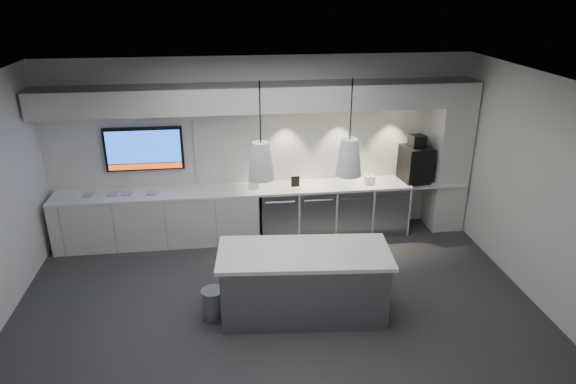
{
  "coord_description": "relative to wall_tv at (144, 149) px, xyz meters",
  "views": [
    {
      "loc": [
        -0.58,
        -5.71,
        4.07
      ],
      "look_at": [
        0.28,
        1.1,
        1.24
      ],
      "focal_mm": 32.0,
      "sensor_mm": 36.0,
      "label": 1
    }
  ],
  "objects": [
    {
      "name": "back_counter",
      "position": [
        1.9,
        -0.27,
        -0.68
      ],
      "size": [
        6.8,
        0.65,
        0.04
      ],
      "primitive_type": "cube",
      "color": "white",
      "rests_on": "left_base_cabinets"
    },
    {
      "name": "island",
      "position": [
        2.23,
        -2.56,
        -1.09
      ],
      "size": [
        2.25,
        1.12,
        0.92
      ],
      "rotation": [
        0.0,
        0.0,
        -0.09
      ],
      "color": "gray",
      "rests_on": "floor"
    },
    {
      "name": "fridge_unit_a",
      "position": [
        2.15,
        -0.27,
        -1.13
      ],
      "size": [
        0.6,
        0.61,
        0.85
      ],
      "primitive_type": "cube",
      "color": "gray",
      "rests_on": "floor"
    },
    {
      "name": "left_base_cabinets",
      "position": [
        0.15,
        -0.27,
        -1.13
      ],
      "size": [
        3.3,
        0.63,
        0.86
      ],
      "primitive_type": "cube",
      "color": "silver",
      "rests_on": "floor"
    },
    {
      "name": "wall_back",
      "position": [
        1.9,
        0.05,
        -0.06
      ],
      "size": [
        7.0,
        0.0,
        7.0
      ],
      "primitive_type": "plane",
      "rotation": [
        1.57,
        0.0,
        0.0
      ],
      "color": "silver",
      "rests_on": "floor"
    },
    {
      "name": "wall_right",
      "position": [
        5.4,
        -2.45,
        -0.06
      ],
      "size": [
        0.0,
        7.0,
        7.0
      ],
      "primitive_type": "plane",
      "rotation": [
        1.57,
        0.0,
        -1.57
      ],
      "color": "silver",
      "rests_on": "floor"
    },
    {
      "name": "coffee_machine",
      "position": [
        4.5,
        -0.25,
        -0.33
      ],
      "size": [
        0.49,
        0.66,
        0.79
      ],
      "rotation": [
        0.0,
        0.0,
        0.13
      ],
      "color": "black",
      "rests_on": "back_counter"
    },
    {
      "name": "sign_black",
      "position": [
        2.43,
        -0.3,
        -0.57
      ],
      "size": [
        0.14,
        0.02,
        0.18
      ],
      "primitive_type": "cube",
      "rotation": [
        0.0,
        0.0,
        0.03
      ],
      "color": "black",
      "rests_on": "back_counter"
    },
    {
      "name": "bin",
      "position": [
        1.06,
        -2.51,
        -1.35
      ],
      "size": [
        0.38,
        0.38,
        0.42
      ],
      "primitive_type": "cylinder",
      "rotation": [
        0.0,
        0.0,
        0.35
      ],
      "color": "gray",
      "rests_on": "floor"
    },
    {
      "name": "wall_tv",
      "position": [
        0.0,
        0.0,
        0.0
      ],
      "size": [
        1.25,
        0.07,
        0.72
      ],
      "color": "black",
      "rests_on": "wall_back"
    },
    {
      "name": "fridge_unit_d",
      "position": [
        4.04,
        -0.27,
        -1.13
      ],
      "size": [
        0.6,
        0.61,
        0.85
      ],
      "primitive_type": "cube",
      "color": "gray",
      "rests_on": "floor"
    },
    {
      "name": "tray_a",
      "position": [
        -0.89,
        -0.29,
        -0.65
      ],
      "size": [
        0.19,
        0.19,
        0.02
      ],
      "primitive_type": "cube",
      "rotation": [
        0.0,
        0.0,
        -0.24
      ],
      "color": "#AAAAAA",
      "rests_on": "back_counter"
    },
    {
      "name": "fridge_unit_c",
      "position": [
        3.41,
        -0.27,
        -1.13
      ],
      "size": [
        0.6,
        0.61,
        0.85
      ],
      "primitive_type": "cube",
      "color": "gray",
      "rests_on": "floor"
    },
    {
      "name": "soffit",
      "position": [
        1.9,
        -0.25,
        0.84
      ],
      "size": [
        6.9,
        0.6,
        0.4
      ],
      "primitive_type": "cube",
      "color": "silver",
      "rests_on": "wall_back"
    },
    {
      "name": "tray_c",
      "position": [
        -0.3,
        -0.29,
        -0.65
      ],
      "size": [
        0.19,
        0.19,
        0.02
      ],
      "primitive_type": "cube",
      "rotation": [
        0.0,
        0.0,
        -0.22
      ],
      "color": "#AAAAAA",
      "rests_on": "back_counter"
    },
    {
      "name": "cup_cluster",
      "position": [
        3.69,
        -0.33,
        -0.59
      ],
      "size": [
        0.17,
        0.17,
        0.15
      ],
      "primitive_type": null,
      "color": "white",
      "rests_on": "back_counter"
    },
    {
      "name": "floor",
      "position": [
        1.9,
        -2.45,
        -1.56
      ],
      "size": [
        7.0,
        7.0,
        0.0
      ],
      "primitive_type": "plane",
      "color": "#313134",
      "rests_on": "ground"
    },
    {
      "name": "pendant_right",
      "position": [
        2.75,
        -2.56,
        0.59
      ],
      "size": [
        0.31,
        0.31,
        1.14
      ],
      "color": "silver",
      "rests_on": "ceiling"
    },
    {
      "name": "fridge_unit_b",
      "position": [
        2.78,
        -0.27,
        -1.13
      ],
      "size": [
        0.6,
        0.61,
        0.85
      ],
      "primitive_type": "cube",
      "color": "gray",
      "rests_on": "floor"
    },
    {
      "name": "sign_white",
      "position": [
        1.74,
        -0.33,
        -0.59
      ],
      "size": [
        0.18,
        0.04,
        0.14
      ],
      "primitive_type": "cube",
      "rotation": [
        0.0,
        0.0,
        -0.13
      ],
      "color": "white",
      "rests_on": "back_counter"
    },
    {
      "name": "pendant_left",
      "position": [
        1.71,
        -2.56,
        0.59
      ],
      "size": [
        0.31,
        0.31,
        1.14
      ],
      "color": "silver",
      "rests_on": "ceiling"
    },
    {
      "name": "tray_b",
      "position": [
        -0.51,
        -0.29,
        -0.65
      ],
      "size": [
        0.16,
        0.16,
        0.02
      ],
      "primitive_type": "cube",
      "rotation": [
        0.0,
        0.0,
        0.01
      ],
      "color": "#AAAAAA",
      "rests_on": "back_counter"
    },
    {
      "name": "wall_front",
      "position": [
        1.9,
        -4.95,
        -0.06
      ],
      "size": [
        7.0,
        0.0,
        7.0
      ],
      "primitive_type": "plane",
      "rotation": [
        -1.57,
        0.0,
        0.0
      ],
      "color": "silver",
      "rests_on": "floor"
    },
    {
      "name": "tray_d",
      "position": [
        0.11,
        -0.32,
        -0.65
      ],
      "size": [
        0.19,
        0.19,
        0.02
      ],
      "primitive_type": "cube",
      "rotation": [
        0.0,
        0.0,
        -0.21
      ],
      "color": "#AAAAAA",
      "rests_on": "back_counter"
    },
    {
      "name": "column",
      "position": [
        5.1,
        -0.25,
        -0.26
      ],
      "size": [
        0.55,
        0.55,
        2.6
      ],
      "primitive_type": "cube",
      "color": "silver",
      "rests_on": "floor"
    },
    {
      "name": "ceiling",
      "position": [
        1.9,
        -2.45,
        1.44
      ],
      "size": [
        7.0,
        7.0,
        0.0
      ],
      "primitive_type": "plane",
      "rotation": [
        3.14,
        0.0,
        0.0
      ],
      "color": "black",
      "rests_on": "wall_back"
    },
    {
      "name": "backsplash",
      "position": [
        3.1,
        0.03,
        -0.01
      ],
      "size": [
        4.6,
        0.03,
        1.3
      ],
      "primitive_type": "cube",
      "color": "silver",
      "rests_on": "wall_back"
    }
  ]
}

